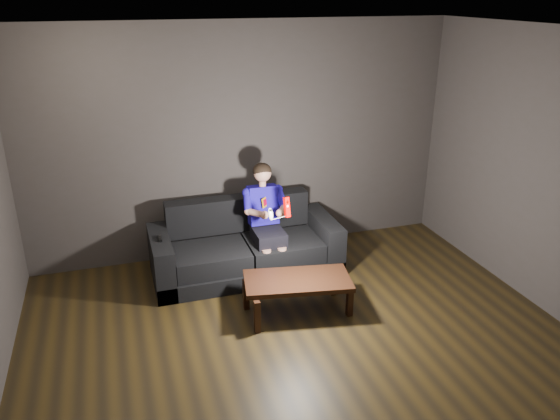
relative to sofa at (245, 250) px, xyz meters
name	(u,v)px	position (x,y,z in m)	size (l,w,h in m)	color
floor	(319,371)	(0.15, -1.90, -0.26)	(5.00, 5.00, 0.00)	black
back_wall	(243,142)	(0.15, 0.60, 1.09)	(5.00, 0.04, 2.70)	#3C3633
ceiling	(329,36)	(0.15, -1.90, 2.44)	(5.00, 5.00, 0.02)	silver
sofa	(245,250)	(0.00, 0.00, 0.00)	(2.06, 0.89, 0.80)	black
child	(266,212)	(0.23, -0.05, 0.45)	(0.49, 0.60, 1.19)	black
wii_remote_red	(287,207)	(0.33, -0.51, 0.68)	(0.07, 0.09, 0.21)	#E20400
nunchuk_white	(270,214)	(0.15, -0.50, 0.62)	(0.07, 0.09, 0.14)	white
wii_remote_black	(160,238)	(-0.93, -0.08, 0.32)	(0.03, 0.14, 0.03)	black
coffee_table	(297,283)	(0.28, -0.98, 0.06)	(1.11, 0.69, 0.37)	black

